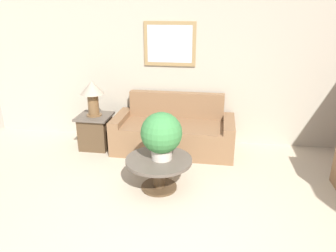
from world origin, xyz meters
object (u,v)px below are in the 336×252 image
at_px(potted_plant_on_table, 161,134).
at_px(couch_main, 174,133).
at_px(coffee_table, 159,167).
at_px(table_lamp, 92,93).
at_px(side_table, 96,131).

bearing_deg(potted_plant_on_table, couch_main, 90.88).
bearing_deg(coffee_table, potted_plant_on_table, 27.56).
relative_size(couch_main, coffee_table, 2.27).
bearing_deg(coffee_table, couch_main, 89.31).
distance_m(table_lamp, potted_plant_on_table, 1.79).
relative_size(couch_main, side_table, 3.43).
bearing_deg(potted_plant_on_table, side_table, 139.92).
bearing_deg(coffee_table, table_lamp, 138.73).
height_order(coffee_table, side_table, side_table).
xyz_separation_m(coffee_table, side_table, (-1.32, 1.16, -0.02)).
xyz_separation_m(side_table, table_lamp, (0.00, -0.00, 0.68)).
relative_size(table_lamp, potted_plant_on_table, 0.93).
xyz_separation_m(couch_main, side_table, (-1.34, -0.13, -0.00)).
bearing_deg(side_table, potted_plant_on_table, -40.08).
relative_size(side_table, table_lamp, 0.99).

